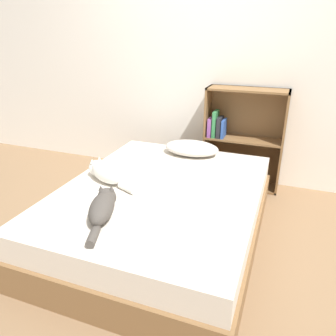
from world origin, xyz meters
TOP-DOWN VIEW (x-y plane):
  - ground_plane at (0.00, 0.00)m, footprint 8.00×8.00m
  - wall_back at (0.00, 1.31)m, footprint 8.00×0.06m
  - bed at (0.00, 0.00)m, footprint 1.45×1.88m
  - pillow at (0.01, 0.75)m, footprint 0.51×0.32m
  - cat_light at (-0.43, -0.05)m, footprint 0.50×0.30m
  - cat_dark at (-0.19, -0.50)m, footprint 0.25×0.51m
  - bookshelf at (0.40, 1.18)m, footprint 0.76×0.26m

SIDE VIEW (x-z plane):
  - ground_plane at x=0.00m, z-range 0.00..0.00m
  - bed at x=0.00m, z-range 0.00..0.42m
  - pillow at x=0.01m, z-range 0.42..0.54m
  - cat_dark at x=-0.19m, z-range 0.41..0.56m
  - cat_light at x=-0.43m, z-range 0.42..0.57m
  - bookshelf at x=0.40m, z-range 0.01..1.01m
  - wall_back at x=0.00m, z-range 0.00..2.50m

